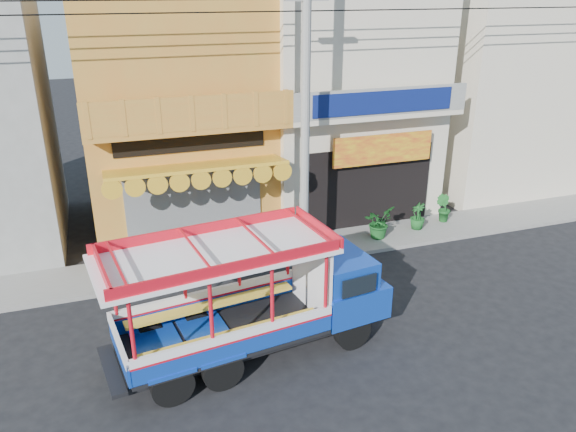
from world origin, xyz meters
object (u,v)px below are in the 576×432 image
object	(u,v)px
songthaew_truck	(270,294)
utility_pole	(311,98)
potted_plant_b	(443,208)
green_sign	(165,255)
potted_plant_a	(379,222)
potted_plant_c	(418,216)

from	to	relation	value
songthaew_truck	utility_pole	bearing A→B (deg)	58.36
utility_pole	potted_plant_b	size ratio (longest dim) A/B	29.18
utility_pole	potted_plant_b	distance (m)	7.18
green_sign	potted_plant_a	bearing A→B (deg)	-0.09
potted_plant_c	songthaew_truck	bearing A→B (deg)	-53.45
songthaew_truck	potted_plant_a	size ratio (longest dim) A/B	6.27
utility_pole	green_sign	bearing A→B (deg)	172.14
utility_pole	potted_plant_a	xyz separation A→B (m)	(2.71, 0.58, -4.38)
songthaew_truck	potted_plant_c	xyz separation A→B (m)	(6.79, 4.79, -0.87)
potted_plant_a	potted_plant_c	distance (m)	1.62
songthaew_truck	green_sign	distance (m)	5.02
green_sign	potted_plant_a	distance (m)	7.00
songthaew_truck	potted_plant_b	distance (m)	9.53
potted_plant_b	utility_pole	bearing A→B (deg)	79.47
utility_pole	potted_plant_b	world-z (taller)	utility_pole
potted_plant_b	songthaew_truck	bearing A→B (deg)	100.80
potted_plant_b	potted_plant_c	bearing A→B (deg)	82.57
songthaew_truck	potted_plant_b	xyz separation A→B (m)	(8.01, 5.10, -0.85)
green_sign	potted_plant_c	bearing A→B (deg)	1.27
utility_pole	potted_plant_c	world-z (taller)	utility_pole
green_sign	potted_plant_b	world-z (taller)	green_sign
green_sign	potted_plant_b	size ratio (longest dim) A/B	1.10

